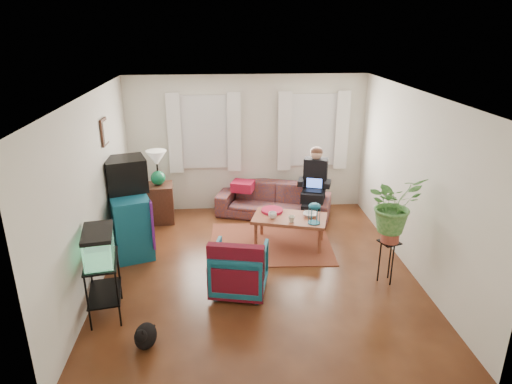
{
  "coord_description": "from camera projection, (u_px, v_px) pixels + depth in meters",
  "views": [
    {
      "loc": [
        -0.51,
        -5.96,
        3.47
      ],
      "look_at": [
        0.0,
        0.4,
        1.1
      ],
      "focal_mm": 32.0,
      "sensor_mm": 36.0,
      "label": 1
    }
  ],
  "objects": [
    {
      "name": "floor",
      "position": [
        258.0,
        270.0,
        6.81
      ],
      "size": [
        4.5,
        5.0,
        0.01
      ],
      "primitive_type": "cube",
      "color": "#4F2B14",
      "rests_on": "ground"
    },
    {
      "name": "wall_left",
      "position": [
        93.0,
        193.0,
        6.19
      ],
      "size": [
        0.01,
        5.0,
        2.6
      ],
      "primitive_type": "cube",
      "color": "silver",
      "rests_on": "floor"
    },
    {
      "name": "wall_front",
      "position": [
        282.0,
        285.0,
        4.02
      ],
      "size": [
        4.5,
        0.01,
        2.6
      ],
      "primitive_type": "cube",
      "color": "silver",
      "rests_on": "floor"
    },
    {
      "name": "cup_a",
      "position": [
        272.0,
        215.0,
        7.39
      ],
      "size": [
        0.17,
        0.17,
        0.11
      ],
      "primitive_type": "imported",
      "rotation": [
        0.0,
        0.0,
        -0.29
      ],
      "color": "white",
      "rests_on": "coffee_table"
    },
    {
      "name": "black_cat",
      "position": [
        145.0,
        334.0,
        5.16
      ],
      "size": [
        0.3,
        0.42,
        0.33
      ],
      "primitive_type": "ellipsoid",
      "rotation": [
        0.0,
        0.0,
        -0.14
      ],
      "color": "black",
      "rests_on": "floor"
    },
    {
      "name": "crt_tv",
      "position": [
        126.0,
        174.0,
        7.12
      ],
      "size": [
        0.74,
        0.71,
        0.53
      ],
      "primitive_type": "cube",
      "rotation": [
        0.0,
        0.0,
        0.32
      ],
      "color": "black",
      "rests_on": "dresser"
    },
    {
      "name": "wall_right",
      "position": [
        415.0,
        184.0,
        6.53
      ],
      "size": [
        0.01,
        5.0,
        2.6
      ],
      "primitive_type": "cube",
      "color": "silver",
      "rests_on": "floor"
    },
    {
      "name": "window_left",
      "position": [
        205.0,
        132.0,
        8.53
      ],
      "size": [
        1.08,
        0.04,
        1.38
      ],
      "primitive_type": "cube",
      "color": "white",
      "rests_on": "wall_back"
    },
    {
      "name": "plant_stand",
      "position": [
        387.0,
        262.0,
        6.41
      ],
      "size": [
        0.34,
        0.34,
        0.63
      ],
      "primitive_type": "cube",
      "rotation": [
        0.0,
        0.0,
        0.34
      ],
      "color": "black",
      "rests_on": "floor"
    },
    {
      "name": "armchair",
      "position": [
        240.0,
        267.0,
        6.18
      ],
      "size": [
        0.84,
        0.81,
        0.73
      ],
      "primitive_type": "imported",
      "rotation": [
        0.0,
        0.0,
        2.92
      ],
      "color": "#136C72",
      "rests_on": "floor"
    },
    {
      "name": "area_rug",
      "position": [
        270.0,
        243.0,
        7.63
      ],
      "size": [
        2.08,
        1.7,
        0.01
      ],
      "primitive_type": "cube",
      "rotation": [
        0.0,
        0.0,
        -0.05
      ],
      "color": "brown",
      "rests_on": "floor"
    },
    {
      "name": "seated_person",
      "position": [
        314.0,
        188.0,
        8.37
      ],
      "size": [
        0.7,
        0.78,
        1.25
      ],
      "primitive_type": null,
      "rotation": [
        0.0,
        0.0,
        -0.32
      ],
      "color": "black",
      "rests_on": "sofa"
    },
    {
      "name": "coffee_table",
      "position": [
        289.0,
        231.0,
        7.54
      ],
      "size": [
        1.32,
        0.95,
        0.49
      ],
      "primitive_type": "cube",
      "rotation": [
        0.0,
        0.0,
        -0.29
      ],
      "color": "olive",
      "rests_on": "floor"
    },
    {
      "name": "curtains_left",
      "position": [
        204.0,
        133.0,
        8.45
      ],
      "size": [
        1.36,
        0.06,
        1.5
      ],
      "primitive_type": "cube",
      "color": "white",
      "rests_on": "wall_back"
    },
    {
      "name": "sofa",
      "position": [
        274.0,
        195.0,
        8.62
      ],
      "size": [
        2.25,
        1.45,
        0.82
      ],
      "primitive_type": "imported",
      "rotation": [
        0.0,
        0.0,
        -0.32
      ],
      "color": "brown",
      "rests_on": "floor"
    },
    {
      "name": "table_lamp",
      "position": [
        157.0,
        169.0,
        8.16
      ],
      "size": [
        0.4,
        0.4,
        0.65
      ],
      "primitive_type": null,
      "rotation": [
        0.0,
        0.0,
        0.09
      ],
      "color": "white",
      "rests_on": "side_table"
    },
    {
      "name": "bowl",
      "position": [
        310.0,
        214.0,
        7.48
      ],
      "size": [
        0.29,
        0.29,
        0.06
      ],
      "primitive_type": "imported",
      "rotation": [
        0.0,
        0.0,
        -0.29
      ],
      "color": "white",
      "rests_on": "coffee_table"
    },
    {
      "name": "window_right",
      "position": [
        313.0,
        130.0,
        8.68
      ],
      "size": [
        1.08,
        0.04,
        1.38
      ],
      "primitive_type": "cube",
      "color": "white",
      "rests_on": "wall_back"
    },
    {
      "name": "potted_plant",
      "position": [
        393.0,
        212.0,
        6.15
      ],
      "size": [
        0.89,
        0.83,
        0.8
      ],
      "primitive_type": "imported",
      "rotation": [
        0.0,
        0.0,
        0.34
      ],
      "color": "#599947",
      "rests_on": "plant_stand"
    },
    {
      "name": "side_table",
      "position": [
        160.0,
        203.0,
        8.39
      ],
      "size": [
        0.53,
        0.53,
        0.71
      ],
      "primitive_type": "cube",
      "rotation": [
        0.0,
        0.0,
        0.09
      ],
      "color": "#422918",
      "rests_on": "floor"
    },
    {
      "name": "wall_back",
      "position": [
        247.0,
        144.0,
        8.69
      ],
      "size": [
        4.5,
        0.01,
        2.6
      ],
      "primitive_type": "cube",
      "color": "silver",
      "rests_on": "floor"
    },
    {
      "name": "aquarium_stand",
      "position": [
        104.0,
        287.0,
        5.66
      ],
      "size": [
        0.5,
        0.74,
        0.77
      ],
      "primitive_type": "cube",
      "rotation": [
        0.0,
        0.0,
        0.18
      ],
      "color": "black",
      "rests_on": "floor"
    },
    {
      "name": "birdcage",
      "position": [
        314.0,
        213.0,
        7.17
      ],
      "size": [
        0.24,
        0.24,
        0.34
      ],
      "primitive_type": null,
      "rotation": [
        0.0,
        0.0,
        -0.29
      ],
      "color": "#115B6B",
      "rests_on": "coffee_table"
    },
    {
      "name": "aquarium",
      "position": [
        99.0,
        245.0,
        5.46
      ],
      "size": [
        0.45,
        0.68,
        0.4
      ],
      "primitive_type": "cube",
      "rotation": [
        0.0,
        0.0,
        0.18
      ],
      "color": "#7FD899",
      "rests_on": "aquarium_stand"
    },
    {
      "name": "snack_tray",
      "position": [
        272.0,
        210.0,
        7.66
      ],
      "size": [
        0.45,
        0.45,
        0.04
      ],
      "primitive_type": "cylinder",
      "rotation": [
        0.0,
        0.0,
        -0.29
      ],
      "color": "#B21414",
      "rests_on": "coffee_table"
    },
    {
      "name": "curtains_right",
      "position": [
        313.0,
        131.0,
        8.61
      ],
      "size": [
        1.36,
        0.06,
        1.5
      ],
      "primitive_type": "cube",
      "color": "white",
      "rests_on": "wall_back"
    },
    {
      "name": "ceiling",
      "position": [
        258.0,
        94.0,
        5.91
      ],
      "size": [
        4.5,
        5.0,
        0.01
      ],
      "primitive_type": "cube",
      "color": "white",
      "rests_on": "wall_back"
    },
    {
      "name": "dresser",
      "position": [
        130.0,
        221.0,
        7.28
      ],
      "size": [
        0.87,
        1.21,
        0.99
      ],
      "primitive_type": "cube",
      "rotation": [
        0.0,
        0.0,
        0.32
      ],
      "color": "#105E61",
      "rests_on": "floor"
    },
    {
      "name": "serape_throw",
      "position": [
        236.0,
        267.0,
        5.86
      ],
      "size": [
        0.76,
        0.33,
        0.61
      ],
      "primitive_type": "cube",
      "rotation": [
        0.0,
        0.0,
        -0.22
      ],
      "color": "#9E0A0A",
      "rests_on": "armchair"
    },
    {
      "name": "cup_b",
      "position": [
        291.0,
        219.0,
        7.25
      ],
      "size": [
        0.13,
        0.13,
        0.1
      ],
      "primitive_type": "imported",
      "rotation": [
        0.0,
        0.0,
        -0.29
      ],
      "color": "beige",
      "rests_on": "coffee_table"
    },
    {
      "name": "picture_frame",
      "position": [
        105.0,
        132.0,
        6.76
      ],
      "size": [
        0.04,
        0.32,
        0.4
      ],
      "primitive_type": "cube",
      "color": "#3D2616",
      "rests_on": "wall_left"
    }
  ]
}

